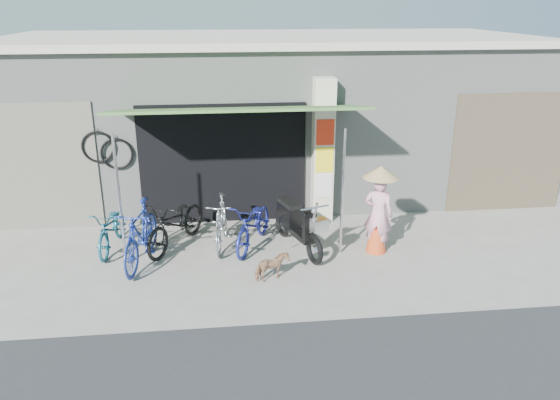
{
  "coord_description": "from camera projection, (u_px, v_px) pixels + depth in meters",
  "views": [
    {
      "loc": [
        -1.25,
        -8.28,
        4.41
      ],
      "look_at": [
        -0.2,
        1.0,
        1.0
      ],
      "focal_mm": 35.0,
      "sensor_mm": 36.0,
      "label": 1
    }
  ],
  "objects": [
    {
      "name": "neighbour_right",
      "position": [
        509.0,
        153.0,
        11.87
      ],
      "size": [
        2.6,
        0.06,
        2.6
      ],
      "primitive_type": "cube",
      "color": "brown",
      "rests_on": "ground"
    },
    {
      "name": "bicycle_shop",
      "position": [
        269.0,
        112.0,
        13.49
      ],
      "size": [
        12.3,
        5.3,
        3.66
      ],
      "color": "gray",
      "rests_on": "ground"
    },
    {
      "name": "bike_teal",
      "position": [
        112.0,
        228.0,
        10.19
      ],
      "size": [
        0.71,
        1.66,
        0.85
      ],
      "primitive_type": "imported",
      "rotation": [
        0.0,
        0.0,
        -0.09
      ],
      "color": "#175669",
      "rests_on": "ground"
    },
    {
      "name": "bike_blue",
      "position": [
        141.0,
        234.0,
        9.57
      ],
      "size": [
        0.84,
        1.93,
        1.12
      ],
      "primitive_type": "imported",
      "rotation": [
        0.0,
        0.0,
        -0.17
      ],
      "color": "navy",
      "rests_on": "ground"
    },
    {
      "name": "shop_pillar",
      "position": [
        323.0,
        151.0,
        11.23
      ],
      "size": [
        0.42,
        0.44,
        3.0
      ],
      "color": "beige",
      "rests_on": "ground"
    },
    {
      "name": "neighbour_left",
      "position": [
        31.0,
        168.0,
        10.81
      ],
      "size": [
        2.6,
        0.06,
        2.6
      ],
      "primitive_type": "cube",
      "color": "#6B665B",
      "rests_on": "ground"
    },
    {
      "name": "awning",
      "position": [
        238.0,
        112.0,
        9.93
      ],
      "size": [
        4.6,
        1.88,
        2.72
      ],
      "color": "#3C632C",
      "rests_on": "ground"
    },
    {
      "name": "nun",
      "position": [
        378.0,
        210.0,
        9.94
      ],
      "size": [
        0.65,
        0.64,
        1.66
      ],
      "rotation": [
        0.0,
        0.0,
        2.61
      ],
      "color": "pink",
      "rests_on": "ground"
    },
    {
      "name": "moped",
      "position": [
        297.0,
        224.0,
        10.18
      ],
      "size": [
        0.8,
        1.86,
        1.08
      ],
      "rotation": [
        0.0,
        0.0,
        0.31
      ],
      "color": "black",
      "rests_on": "ground"
    },
    {
      "name": "ground",
      "position": [
        298.0,
        274.0,
        9.37
      ],
      "size": [
        80.0,
        80.0,
        0.0
      ],
      "primitive_type": "plane",
      "color": "gray",
      "rests_on": "ground"
    },
    {
      "name": "bike_black",
      "position": [
        176.0,
        223.0,
        10.25
      ],
      "size": [
        1.45,
        1.96,
        0.98
      ],
      "primitive_type": "imported",
      "rotation": [
        0.0,
        0.0,
        -0.49
      ],
      "color": "black",
      "rests_on": "ground"
    },
    {
      "name": "bike_silver",
      "position": [
        221.0,
        222.0,
        10.29
      ],
      "size": [
        0.65,
        1.67,
        0.98
      ],
      "primitive_type": "imported",
      "rotation": [
        0.0,
        0.0,
        -0.12
      ],
      "color": "silver",
      "rests_on": "ground"
    },
    {
      "name": "street_dog",
      "position": [
        272.0,
        267.0,
        9.08
      ],
      "size": [
        0.63,
        0.48,
        0.49
      ],
      "primitive_type": "imported",
      "rotation": [
        0.0,
        0.0,
        1.99
      ],
      "color": "tan",
      "rests_on": "ground"
    },
    {
      "name": "bike_navy",
      "position": [
        254.0,
        224.0,
        10.27
      ],
      "size": [
        1.25,
        1.86,
        0.92
      ],
      "primitive_type": "imported",
      "rotation": [
        0.0,
        0.0,
        -0.4
      ],
      "color": "navy",
      "rests_on": "ground"
    }
  ]
}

